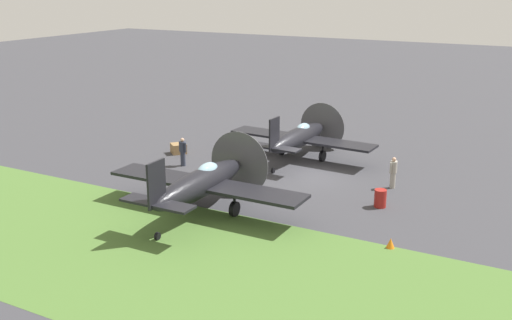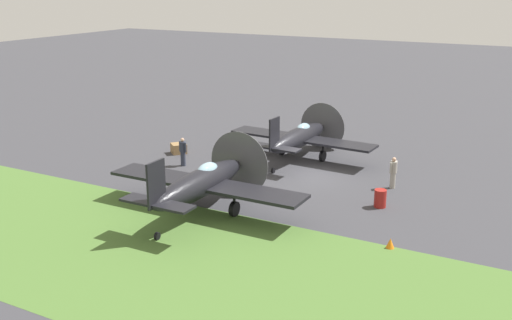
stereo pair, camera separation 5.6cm
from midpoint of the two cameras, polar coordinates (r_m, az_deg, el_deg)
The scene contains 9 objects.
ground_plane at distance 34.83m, azimuth 4.72°, elevation -1.47°, with size 160.00×160.00×0.00m, color #38383D.
grass_verge at distance 24.66m, azimuth -7.41°, elevation -9.50°, with size 120.00×11.00×0.01m, color #476B2D.
airplane_lead at distance 37.58m, azimuth 4.21°, elevation 2.18°, with size 9.59×7.60×3.42m.
airplane_wingman at distance 28.86m, azimuth -5.06°, elevation -2.13°, with size 10.28×8.19×3.70m.
ground_crew_chief at distance 36.55m, azimuth -6.89°, elevation 0.84°, with size 0.61×0.38×1.73m.
ground_crew_mechanic at distance 33.21m, azimuth 12.90°, elevation -1.11°, with size 0.38×0.61×1.73m.
fuel_drum at distance 30.48m, azimuth 11.72°, elevation -3.58°, with size 0.60×0.60×0.90m, color maroon.
supply_crate at distance 39.39m, azimuth -7.28°, elevation 1.10°, with size 0.90×0.90×0.64m, color olive.
runway_marker_cone at distance 26.14m, azimuth 12.64°, elevation -7.68°, with size 0.36×0.36×0.44m, color orange.
Camera 2 is at (13.24, -30.33, 10.85)m, focal length 42.29 mm.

